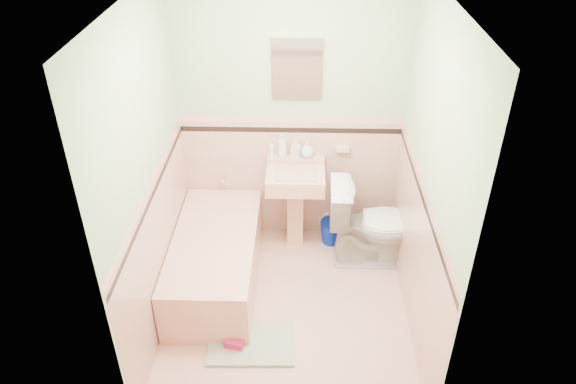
{
  "coord_description": "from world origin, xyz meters",
  "views": [
    {
      "loc": [
        0.1,
        -3.3,
        3.3
      ],
      "look_at": [
        0.0,
        0.25,
        1.0
      ],
      "focal_mm": 33.97,
      "sensor_mm": 36.0,
      "label": 1
    }
  ],
  "objects_px": {
    "bathtub": "(216,261)",
    "soap_bottle_mid": "(296,148)",
    "soap_bottle_left": "(282,145)",
    "shoe": "(234,344)",
    "sink": "(295,210)",
    "medicine_cabinet": "(297,68)",
    "toilet": "(374,224)",
    "bucket": "(332,232)",
    "soap_bottle_right": "(307,149)"
  },
  "relations": [
    {
      "from": "soap_bottle_left",
      "to": "toilet",
      "type": "bearing_deg",
      "value": -24.91
    },
    {
      "from": "sink",
      "to": "soap_bottle_right",
      "type": "bearing_deg",
      "value": 60.37
    },
    {
      "from": "bathtub",
      "to": "soap_bottle_right",
      "type": "distance_m",
      "value": 1.28
    },
    {
      "from": "toilet",
      "to": "shoe",
      "type": "height_order",
      "value": "toilet"
    },
    {
      "from": "soap_bottle_left",
      "to": "soap_bottle_mid",
      "type": "xyz_separation_m",
      "value": [
        0.12,
        0.0,
        -0.03
      ]
    },
    {
      "from": "sink",
      "to": "soap_bottle_right",
      "type": "height_order",
      "value": "soap_bottle_right"
    },
    {
      "from": "soap_bottle_mid",
      "to": "toilet",
      "type": "xyz_separation_m",
      "value": [
        0.71,
        -0.39,
        -0.55
      ]
    },
    {
      "from": "soap_bottle_left",
      "to": "medicine_cabinet",
      "type": "bearing_deg",
      "value": 13.63
    },
    {
      "from": "sink",
      "to": "bucket",
      "type": "xyz_separation_m",
      "value": [
        0.35,
        0.06,
        -0.3
      ]
    },
    {
      "from": "medicine_cabinet",
      "to": "bucket",
      "type": "relative_size",
      "value": 2.27
    },
    {
      "from": "sink",
      "to": "soap_bottle_right",
      "type": "xyz_separation_m",
      "value": [
        0.1,
        0.18,
        0.55
      ]
    },
    {
      "from": "medicine_cabinet",
      "to": "soap_bottle_mid",
      "type": "bearing_deg",
      "value": -90.4
    },
    {
      "from": "bucket",
      "to": "soap_bottle_left",
      "type": "bearing_deg",
      "value": 166.08
    },
    {
      "from": "soap_bottle_left",
      "to": "shoe",
      "type": "relative_size",
      "value": 1.57
    },
    {
      "from": "toilet",
      "to": "soap_bottle_mid",
      "type": "bearing_deg",
      "value": 62.36
    },
    {
      "from": "bathtub",
      "to": "shoe",
      "type": "relative_size",
      "value": 10.5
    },
    {
      "from": "sink",
      "to": "toilet",
      "type": "height_order",
      "value": "toilet"
    },
    {
      "from": "soap_bottle_right",
      "to": "bucket",
      "type": "relative_size",
      "value": 0.7
    },
    {
      "from": "soap_bottle_left",
      "to": "shoe",
      "type": "xyz_separation_m",
      "value": [
        -0.32,
        -1.49,
        -0.93
      ]
    },
    {
      "from": "bathtub",
      "to": "toilet",
      "type": "xyz_separation_m",
      "value": [
        1.39,
        0.32,
        0.19
      ]
    },
    {
      "from": "sink",
      "to": "medicine_cabinet",
      "type": "bearing_deg",
      "value": 90.0
    },
    {
      "from": "medicine_cabinet",
      "to": "soap_bottle_mid",
      "type": "height_order",
      "value": "medicine_cabinet"
    },
    {
      "from": "bathtub",
      "to": "soap_bottle_mid",
      "type": "height_order",
      "value": "soap_bottle_mid"
    },
    {
      "from": "medicine_cabinet",
      "to": "soap_bottle_right",
      "type": "xyz_separation_m",
      "value": [
        0.1,
        -0.03,
        -0.74
      ]
    },
    {
      "from": "sink",
      "to": "soap_bottle_left",
      "type": "bearing_deg",
      "value": 124.5
    },
    {
      "from": "bathtub",
      "to": "soap_bottle_left",
      "type": "relative_size",
      "value": 6.69
    },
    {
      "from": "bathtub",
      "to": "soap_bottle_right",
      "type": "xyz_separation_m",
      "value": [
        0.78,
        0.71,
        0.73
      ]
    },
    {
      "from": "medicine_cabinet",
      "to": "shoe",
      "type": "height_order",
      "value": "medicine_cabinet"
    },
    {
      "from": "soap_bottle_mid",
      "to": "bucket",
      "type": "xyz_separation_m",
      "value": [
        0.35,
        -0.12,
        -0.85
      ]
    },
    {
      "from": "sink",
      "to": "shoe",
      "type": "relative_size",
      "value": 5.74
    },
    {
      "from": "soap_bottle_mid",
      "to": "bathtub",
      "type": "bearing_deg",
      "value": -133.75
    },
    {
      "from": "sink",
      "to": "medicine_cabinet",
      "type": "relative_size",
      "value": 1.58
    },
    {
      "from": "soap_bottle_right",
      "to": "shoe",
      "type": "height_order",
      "value": "soap_bottle_right"
    },
    {
      "from": "soap_bottle_left",
      "to": "soap_bottle_mid",
      "type": "height_order",
      "value": "soap_bottle_left"
    },
    {
      "from": "bathtub",
      "to": "sink",
      "type": "height_order",
      "value": "sink"
    },
    {
      "from": "soap_bottle_left",
      "to": "toilet",
      "type": "relative_size",
      "value": 0.27
    },
    {
      "from": "bathtub",
      "to": "shoe",
      "type": "bearing_deg",
      "value": -73.17
    },
    {
      "from": "bathtub",
      "to": "medicine_cabinet",
      "type": "distance_m",
      "value": 1.78
    },
    {
      "from": "soap_bottle_mid",
      "to": "soap_bottle_right",
      "type": "height_order",
      "value": "soap_bottle_mid"
    },
    {
      "from": "soap_bottle_left",
      "to": "soap_bottle_right",
      "type": "relative_size",
      "value": 1.41
    },
    {
      "from": "sink",
      "to": "toilet",
      "type": "bearing_deg",
      "value": -16.24
    },
    {
      "from": "bathtub",
      "to": "soap_bottle_right",
      "type": "relative_size",
      "value": 9.43
    },
    {
      "from": "bucket",
      "to": "shoe",
      "type": "relative_size",
      "value": 1.6
    },
    {
      "from": "bathtub",
      "to": "sink",
      "type": "bearing_deg",
      "value": 37.93
    },
    {
      "from": "toilet",
      "to": "bucket",
      "type": "bearing_deg",
      "value": 53.91
    },
    {
      "from": "bathtub",
      "to": "soap_bottle_mid",
      "type": "bearing_deg",
      "value": 46.25
    },
    {
      "from": "soap_bottle_mid",
      "to": "soap_bottle_right",
      "type": "relative_size",
      "value": 1.05
    },
    {
      "from": "shoe",
      "to": "medicine_cabinet",
      "type": "bearing_deg",
      "value": 85.51
    },
    {
      "from": "soap_bottle_mid",
      "to": "soap_bottle_left",
      "type": "bearing_deg",
      "value": 180.0
    },
    {
      "from": "medicine_cabinet",
      "to": "toilet",
      "type": "bearing_deg",
      "value": -30.45
    }
  ]
}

